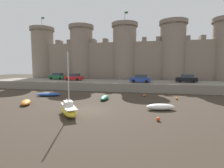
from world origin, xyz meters
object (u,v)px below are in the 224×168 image
Objects in this scene: rowboat_midflat_left at (49,94)px; mooring_buoy_near_channel at (177,99)px; rowboat_foreground_left at (105,98)px; rowboat_foreground_centre at (160,107)px; car_quay_centre_east at (58,76)px; mooring_buoy_off_centre at (158,119)px; car_quay_east at (74,77)px; car_quay_centre_west at (141,79)px; sailboat_near_channel_right at (69,109)px; mooring_buoy_near_shore at (144,95)px; rowboat_midflat_centre at (26,102)px; car_quay_west at (187,79)px.

rowboat_midflat_left is 20.38m from mooring_buoy_near_channel.
rowboat_foreground_left is (9.83, -0.94, -0.01)m from rowboat_midflat_left.
rowboat_midflat_left is 18.48m from rowboat_foreground_centre.
mooring_buoy_off_centre is at bearing -45.61° from car_quay_centre_east.
mooring_buoy_near_channel is 29.70m from car_quay_centre_east.
car_quay_east is 15.72m from car_quay_centre_west.
car_quay_centre_east is (-26.64, 12.94, 2.26)m from mooring_buoy_near_channel.
rowboat_foreground_left is 9.22× the size of mooring_buoy_near_channel.
car_quay_centre_east is at bearing 154.10° from mooring_buoy_near_channel.
sailboat_near_channel_right is at bearing -99.34° from rowboat_foreground_left.
rowboat_midflat_left is at bearing -145.47° from car_quay_centre_west.
mooring_buoy_off_centre is at bearing -82.45° from car_quay_centre_west.
mooring_buoy_off_centre is at bearing -50.62° from car_quay_east.
car_quay_centre_east and car_quay_centre_west have the same top height.
car_quay_east is at bearing 129.34° from rowboat_foreground_left.
car_quay_centre_east is at bearing 153.01° from mooring_buoy_near_shore.
rowboat_midflat_left is 12.52m from car_quay_east.
rowboat_foreground_left is 11.57m from mooring_buoy_off_centre.
rowboat_midflat_left is 10.49× the size of mooring_buoy_near_shore.
rowboat_foreground_left is at bearing 31.30° from rowboat_midflat_centre.
rowboat_midflat_centre is 0.71× the size of car_quay_centre_west.
car_quay_centre_east is 1.00× the size of car_quay_centre_west.
car_quay_centre_east reaches higher than rowboat_foreground_left.
sailboat_near_channel_right is 8.80m from mooring_buoy_off_centre.
rowboat_foreground_centre is at bearing -111.96° from mooring_buoy_near_channel.
rowboat_midflat_centre is 17.53m from mooring_buoy_near_shore.
mooring_buoy_near_channel is 10.81m from car_quay_centre_west.
mooring_buoy_near_channel is at bearing -56.74° from car_quay_centre_west.
sailboat_near_channel_right is 17.35× the size of mooring_buoy_near_channel.
car_quay_east reaches higher than mooring_buoy_near_shore.
mooring_buoy_near_shore is at bearing -131.54° from car_quay_west.
car_quay_west is (13.88, 13.13, 2.13)m from rowboat_foreground_left.
mooring_buoy_near_shore is (15.56, 2.98, -0.12)m from rowboat_midflat_left.
car_quay_centre_west reaches higher than mooring_buoy_near_channel.
car_quay_west reaches higher than mooring_buoy_off_centre.
mooring_buoy_near_shore is 0.09× the size of car_quay_centre_east.
rowboat_foreground_centre is 10.10m from sailboat_near_channel_right.
mooring_buoy_near_channel is 0.09× the size of car_quay_centre_east.
car_quay_centre_west reaches higher than rowboat_foreground_left.
rowboat_foreground_left is (-7.77, 4.67, -0.07)m from rowboat_foreground_centre.
sailboat_near_channel_right reaches higher than rowboat_foreground_left.
mooring_buoy_near_channel is (2.73, 6.78, -0.19)m from rowboat_foreground_centre.
mooring_buoy_near_channel is at bearing -27.51° from car_quay_east.
car_quay_west is at bearing 71.06° from rowboat_foreground_centre.
mooring_buoy_near_shore is 0.09× the size of car_quay_west.
car_quay_east is (-24.72, 0.10, 0.00)m from car_quay_west.
car_quay_centre_east is at bearing 134.39° from mooring_buoy_off_centre.
rowboat_foreground_left is at bearing -5.45° from rowboat_midflat_left.
rowboat_foreground_centre is 8.68× the size of mooring_buoy_near_shore.
sailboat_near_channel_right is 20.77m from car_quay_centre_west.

